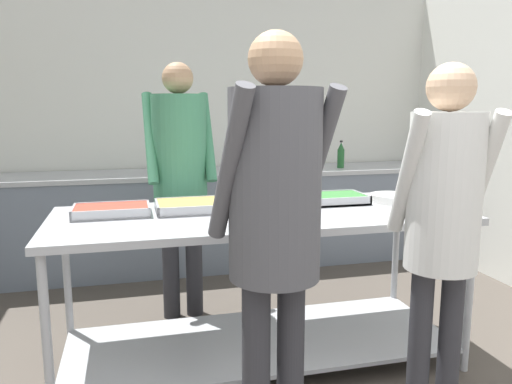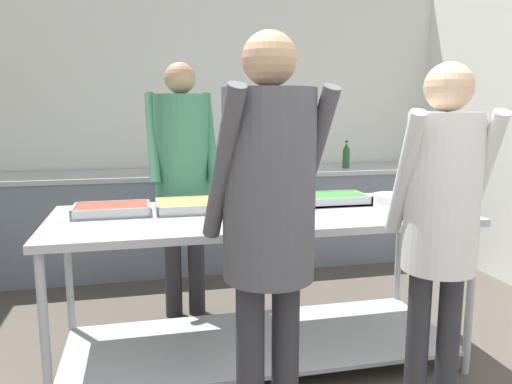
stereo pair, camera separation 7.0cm
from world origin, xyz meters
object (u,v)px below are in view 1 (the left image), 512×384
guest_serving_right (443,207)px  serving_tray_roast (112,211)px  sauce_pan (262,199)px  serving_tray_vegetables (331,199)px  serving_tray_greens (191,206)px  cook_behind_counter (180,163)px  guest_serving_left (275,208)px  water_bottle (341,155)px  plate_stack (392,198)px

guest_serving_right → serving_tray_roast: bearing=148.6°
sauce_pan → serving_tray_vegetables: 0.44m
serving_tray_greens → cook_behind_counter: size_ratio=0.22×
guest_serving_left → water_bottle: guest_serving_left is taller
guest_serving_left → cook_behind_counter: size_ratio=0.99×
serving_tray_vegetables → serving_tray_greens: bearing=-178.5°
serving_tray_greens → guest_serving_left: bearing=-77.4°
guest_serving_right → water_bottle: size_ratio=6.39×
guest_serving_right → serving_tray_vegetables: bearing=98.8°
guest_serving_right → water_bottle: 2.61m
serving_tray_vegetables → water_bottle: size_ratio=1.57×
serving_tray_roast → sauce_pan: 0.87m
plate_stack → guest_serving_right: bearing=-105.3°
guest_serving_right → sauce_pan: bearing=121.9°
serving_tray_vegetables → plate_stack: 0.38m
guest_serving_right → cook_behind_counter: cook_behind_counter is taller
serving_tray_greens → sauce_pan: sauce_pan is taller
serving_tray_greens → guest_serving_left: size_ratio=0.22×
guest_serving_right → water_bottle: (0.63, 2.53, -0.02)m
serving_tray_vegetables → cook_behind_counter: size_ratio=0.23×
serving_tray_vegetables → guest_serving_left: bearing=-123.7°
plate_stack → cook_behind_counter: cook_behind_counter is taller
serving_tray_roast → cook_behind_counter: size_ratio=0.23×
serving_tray_greens → serving_tray_vegetables: same height
cook_behind_counter → serving_tray_vegetables: bearing=-34.3°
serving_tray_greens → plate_stack: size_ratio=1.42×
serving_tray_roast → water_bottle: 2.65m
serving_tray_greens → guest_serving_right: bearing=-41.6°
plate_stack → guest_serving_right: (-0.24, -0.86, 0.12)m
sauce_pan → guest_serving_left: guest_serving_left is taller
guest_serving_left → plate_stack: bearing=41.6°
serving_tray_roast → sauce_pan: bearing=3.2°
serving_tray_greens → cook_behind_counter: 0.64m
sauce_pan → guest_serving_left: size_ratio=0.23×
serving_tray_roast → guest_serving_left: size_ratio=0.23×
plate_stack → sauce_pan: bearing=174.6°
plate_stack → guest_serving_left: size_ratio=0.16×
serving_tray_roast → cook_behind_counter: cook_behind_counter is taller
plate_stack → serving_tray_roast: bearing=179.1°
serving_tray_roast → plate_stack: serving_tray_roast is taller
serving_tray_vegetables → cook_behind_counter: bearing=145.7°
water_bottle → plate_stack: bearing=-103.1°
water_bottle → sauce_pan: bearing=-127.2°
sauce_pan → serving_tray_vegetables: (0.44, -0.01, -0.02)m
guest_serving_left → cook_behind_counter: 1.60m
serving_tray_roast → serving_tray_greens: bearing=1.9°
serving_tray_greens → cook_behind_counter: cook_behind_counter is taller
serving_tray_vegetables → guest_serving_right: bearing=-81.2°
serving_tray_roast → sauce_pan: sauce_pan is taller
plate_stack → water_bottle: bearing=76.9°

